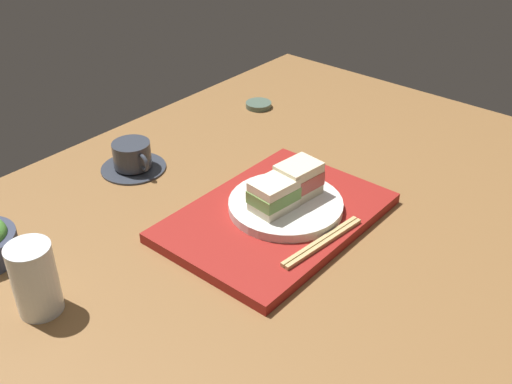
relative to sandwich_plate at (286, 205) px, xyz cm
name	(u,v)px	position (x,y,z in cm)	size (l,w,h in cm)	color
ground_plane	(270,226)	(-1.97, 1.86, -4.29)	(140.00, 100.00, 3.00)	brown
serving_tray	(275,218)	(-2.24, 0.57, -1.81)	(39.12, 27.38, 1.96)	maroon
sandwich_plate	(286,205)	(0.00, 0.00, 0.00)	(20.24, 20.24, 1.66)	silver
sandwich_near	(274,195)	(-3.16, 0.26, 3.58)	(8.35, 6.55, 5.50)	#EFE5C1
sandwich_far	(298,179)	(3.16, -0.26, 3.93)	(8.23, 6.62, 6.20)	beige
chopsticks_pair	(323,242)	(-4.09, -10.78, -0.48)	(18.28, 3.43, 0.70)	tan
coffee_cup	(133,158)	(-6.05, 34.20, -0.21)	(13.13, 13.13, 5.91)	#333842
drinking_glass	(35,279)	(-41.33, 13.05, 2.90)	(6.47, 6.47, 11.38)	silver
small_sauce_dish	(259,105)	(33.28, 34.04, -2.15)	(6.28, 6.28, 1.27)	#4C6051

